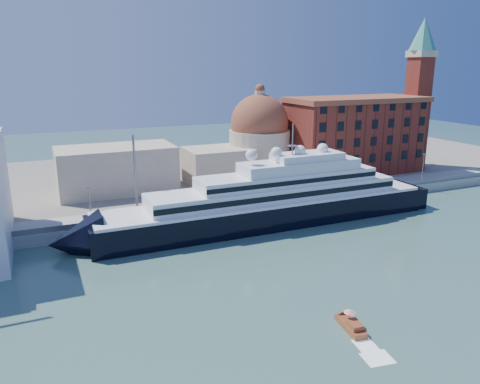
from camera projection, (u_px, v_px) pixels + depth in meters
name	position (u px, v px, depth m)	size (l,w,h in m)	color
ground	(291.00, 269.00, 82.28)	(400.00, 400.00, 0.00)	#345B52
quay	(221.00, 209.00, 111.95)	(180.00, 10.00, 2.50)	gray
land	(173.00, 175.00, 148.20)	(260.00, 72.00, 2.00)	slate
quay_fence	(228.00, 207.00, 107.49)	(180.00, 0.10, 1.20)	slate
superyacht	(258.00, 206.00, 103.15)	(87.57, 12.14, 26.17)	black
water_taxi	(351.00, 325.00, 63.15)	(2.81, 6.10, 2.79)	maroon
warehouse	(355.00, 134.00, 144.81)	(43.00, 19.00, 23.25)	maroon
campanile	(419.00, 84.00, 150.23)	(8.40, 8.40, 47.00)	maroon
church	(210.00, 151.00, 132.83)	(66.00, 18.00, 25.50)	beige
lamp_posts	(170.00, 181.00, 103.22)	(120.80, 2.40, 18.00)	slate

